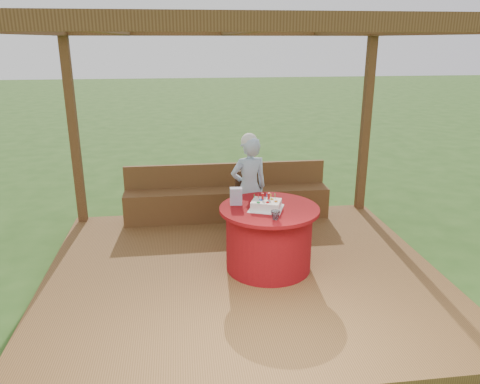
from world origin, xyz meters
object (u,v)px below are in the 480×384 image
at_px(table, 269,237).
at_px(chair, 253,199).
at_px(bench, 227,201).
at_px(drinking_glass, 275,215).
at_px(elderly_woman, 249,186).
at_px(gift_bag, 236,196).
at_px(birthday_cake, 266,204).

xyz_separation_m(table, chair, (-0.01, 1.11, 0.09)).
distance_m(bench, drinking_glass, 2.13).
bearing_deg(elderly_woman, gift_bag, -108.96).
bearing_deg(gift_bag, elderly_woman, 75.98).
bearing_deg(elderly_woman, drinking_glass, -86.19).
distance_m(bench, table, 1.71).
bearing_deg(gift_bag, bench, 92.94).
height_order(chair, birthday_cake, birthday_cake).
relative_size(bench, gift_bag, 15.22).
bearing_deg(drinking_glass, gift_bag, 124.19).
bearing_deg(bench, drinking_glass, -81.65).
xyz_separation_m(chair, elderly_woman, (-0.08, -0.18, 0.24)).
relative_size(table, birthday_cake, 2.45).
relative_size(bench, drinking_glass, 29.54).
bearing_deg(table, gift_bag, 157.18).
distance_m(table, gift_bag, 0.61).
distance_m(birthday_cake, gift_bag, 0.37).
xyz_separation_m(table, gift_bag, (-0.36, 0.15, 0.47)).
height_order(chair, gift_bag, gift_bag).
height_order(table, chair, chair).
bearing_deg(drinking_glass, chair, 90.09).
relative_size(elderly_woman, drinking_glass, 14.01).
distance_m(bench, birthday_cake, 1.81).
height_order(bench, table, bench).
bearing_deg(elderly_woman, bench, 105.98).
xyz_separation_m(elderly_woman, drinking_glass, (0.09, -1.30, 0.08)).
distance_m(table, elderly_woman, 0.99).
bearing_deg(drinking_glass, birthday_cake, 96.11).
height_order(chair, drinking_glass, chair).
height_order(chair, elderly_woman, elderly_woman).
distance_m(chair, birthday_cake, 1.19).
distance_m(elderly_woman, gift_bag, 0.83).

